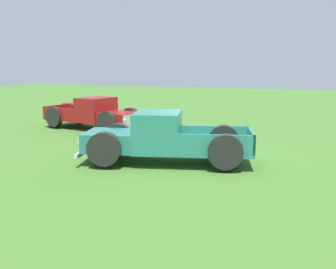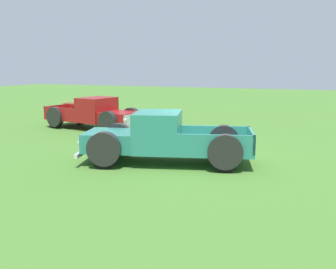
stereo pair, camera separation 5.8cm
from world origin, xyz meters
name	(u,v)px [view 1 (the left image)]	position (x,y,z in m)	size (l,w,h in m)	color
ground_plane	(204,159)	(0.00, 0.00, 0.00)	(80.00, 80.00, 0.00)	#477A2D
pickup_truck_foreground	(156,139)	(-1.08, 1.21, 0.76)	(3.18, 5.48, 1.58)	#2D8475
pickup_truck_behind_left	(97,114)	(3.83, 6.31, 0.72)	(2.65, 5.14, 1.50)	maroon
picnic_table	(77,107)	(8.27, 10.46, 0.49)	(2.18, 2.30, 0.78)	olive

